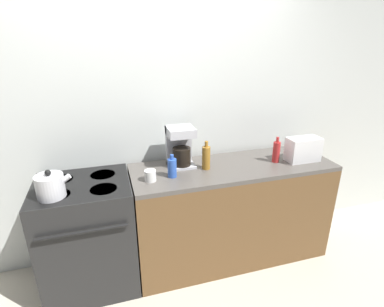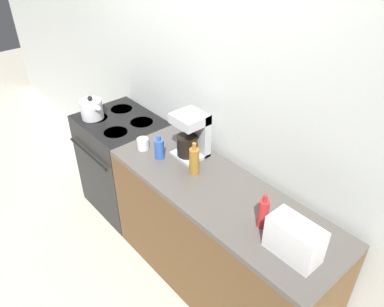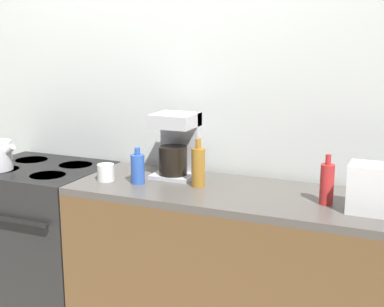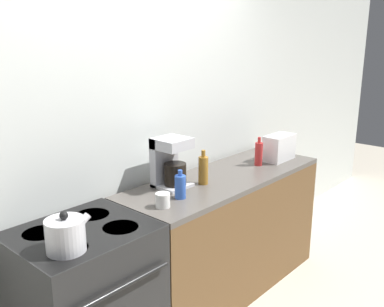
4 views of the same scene
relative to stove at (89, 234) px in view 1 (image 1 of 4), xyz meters
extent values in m
plane|color=beige|center=(0.61, -0.30, -0.47)|extent=(12.00, 12.00, 0.00)
cube|color=silver|center=(0.61, 0.36, 0.83)|extent=(8.00, 0.05, 2.60)
cube|color=black|center=(0.00, 0.00, -0.01)|extent=(0.71, 0.60, 0.92)
cube|color=black|center=(0.00, 0.00, 0.44)|extent=(0.69, 0.59, 0.02)
cylinder|color=black|center=(-0.16, -0.13, 0.44)|extent=(0.19, 0.19, 0.01)
cylinder|color=black|center=(0.16, -0.13, 0.44)|extent=(0.19, 0.19, 0.01)
cylinder|color=black|center=(-0.16, 0.13, 0.44)|extent=(0.19, 0.19, 0.01)
cylinder|color=black|center=(0.16, 0.13, 0.44)|extent=(0.19, 0.19, 0.01)
cylinder|color=black|center=(0.00, -0.33, 0.25)|extent=(0.60, 0.02, 0.02)
cube|color=brown|center=(1.23, -0.01, -0.03)|extent=(1.73, 0.59, 0.88)
cube|color=#514C47|center=(1.23, -0.01, 0.43)|extent=(1.73, 0.59, 0.04)
cylinder|color=silver|center=(-0.18, -0.14, 0.53)|extent=(0.19, 0.19, 0.16)
sphere|color=black|center=(-0.18, -0.14, 0.63)|extent=(0.04, 0.04, 0.04)
cylinder|color=silver|center=(-0.09, -0.14, 0.56)|extent=(0.11, 0.04, 0.09)
cube|color=white|center=(1.85, -0.08, 0.55)|extent=(0.29, 0.15, 0.21)
cube|color=black|center=(1.80, -0.08, 0.65)|extent=(0.03, 0.11, 0.01)
cube|color=black|center=(1.90, -0.08, 0.65)|extent=(0.03, 0.11, 0.01)
cube|color=#B7B7BC|center=(0.80, 0.11, 0.46)|extent=(0.22, 0.21, 0.02)
cube|color=#B7B7BC|center=(0.80, 0.19, 0.62)|extent=(0.22, 0.06, 0.34)
cube|color=#B7B7BC|center=(0.80, 0.11, 0.75)|extent=(0.22, 0.21, 0.07)
cylinder|color=black|center=(0.80, 0.09, 0.54)|extent=(0.15, 0.15, 0.15)
cylinder|color=#B72828|center=(1.61, -0.04, 0.54)|extent=(0.06, 0.06, 0.18)
cylinder|color=#B72828|center=(1.61, -0.04, 0.65)|extent=(0.02, 0.02, 0.05)
cylinder|color=#2D56B7|center=(0.68, -0.07, 0.52)|extent=(0.07, 0.07, 0.15)
cylinder|color=#2D56B7|center=(0.68, -0.07, 0.61)|extent=(0.03, 0.03, 0.04)
cylinder|color=#9E6B23|center=(0.98, 0.00, 0.54)|extent=(0.07, 0.07, 0.19)
cylinder|color=#9E6B23|center=(0.98, 0.00, 0.66)|extent=(0.03, 0.03, 0.05)
cylinder|color=white|center=(0.50, -0.09, 0.49)|extent=(0.09, 0.09, 0.09)
camera|label=1|loc=(0.22, -2.14, 1.47)|focal=28.00mm
camera|label=2|loc=(2.52, -1.35, 2.00)|focal=35.00mm
camera|label=3|loc=(1.96, -2.35, 1.19)|focal=50.00mm
camera|label=4|loc=(-1.14, -1.81, 1.43)|focal=40.00mm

